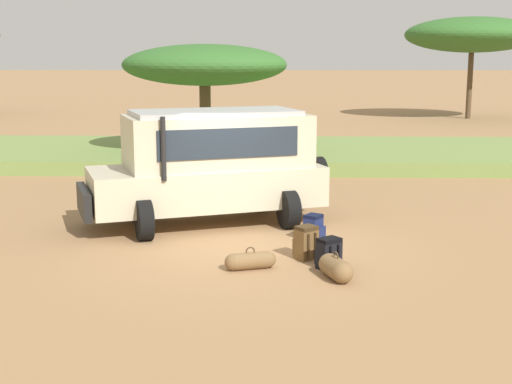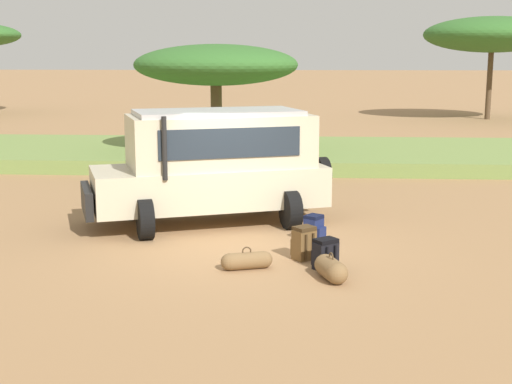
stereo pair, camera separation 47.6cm
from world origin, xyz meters
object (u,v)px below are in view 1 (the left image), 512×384
object	(u,v)px
backpack_beside_front_wheel	(328,253)
acacia_tree_centre_back	(205,66)
backpack_cluster_center	(306,243)
backpack_near_rear_wheel	(314,228)
duffel_bag_soft_canvas	(336,268)
acacia_tree_right_mid	(472,35)
duffel_bag_low_black_case	(250,261)
safari_vehicle	(211,164)

from	to	relation	value
backpack_beside_front_wheel	acacia_tree_centre_back	world-z (taller)	acacia_tree_centre_back
backpack_cluster_center	backpack_near_rear_wheel	size ratio (longest dim) A/B	1.16
backpack_beside_front_wheel	duffel_bag_soft_canvas	bearing A→B (deg)	-82.52
backpack_near_rear_wheel	acacia_tree_centre_back	bearing A→B (deg)	107.15
backpack_near_rear_wheel	duffel_bag_soft_canvas	world-z (taller)	backpack_near_rear_wheel
acacia_tree_right_mid	duffel_bag_low_black_case	bearing A→B (deg)	-111.22
backpack_near_rear_wheel	acacia_tree_right_mid	xyz separation A→B (m)	(10.27, 27.56, 4.43)
backpack_near_rear_wheel	acacia_tree_centre_back	world-z (taller)	acacia_tree_centre_back
backpack_beside_front_wheel	acacia_tree_right_mid	xyz separation A→B (m)	(10.12, 29.40, 4.43)
duffel_bag_low_black_case	duffel_bag_soft_canvas	world-z (taller)	duffel_bag_soft_canvas
backpack_cluster_center	backpack_near_rear_wheel	bearing A→B (deg)	80.64
backpack_cluster_center	acacia_tree_right_mid	distance (m)	31.00
backpack_beside_front_wheel	duffel_bag_low_black_case	size ratio (longest dim) A/B	0.61
backpack_cluster_center	acacia_tree_right_mid	world-z (taller)	acacia_tree_right_mid
backpack_near_rear_wheel	backpack_beside_front_wheel	bearing A→B (deg)	-85.33
backpack_beside_front_wheel	duffel_bag_low_black_case	bearing A→B (deg)	-175.84
duffel_bag_low_black_case	acacia_tree_centre_back	size ratio (longest dim) A/B	0.16
safari_vehicle	duffel_bag_soft_canvas	world-z (taller)	safari_vehicle
backpack_beside_front_wheel	duffel_bag_soft_canvas	distance (m)	0.60
backpack_near_rear_wheel	duffel_bag_low_black_case	size ratio (longest dim) A/B	0.59
duffel_bag_low_black_case	backpack_near_rear_wheel	bearing A→B (deg)	58.77
safari_vehicle	acacia_tree_centre_back	distance (m)	8.85
acacia_tree_right_mid	safari_vehicle	bearing A→B (deg)	-115.39
duffel_bag_soft_canvas	acacia_tree_centre_back	distance (m)	13.22
backpack_beside_front_wheel	backpack_near_rear_wheel	distance (m)	1.85
backpack_near_rear_wheel	duffel_bag_low_black_case	bearing A→B (deg)	-121.23
backpack_beside_front_wheel	duffel_bag_low_black_case	world-z (taller)	backpack_beside_front_wheel
acacia_tree_right_mid	backpack_near_rear_wheel	bearing A→B (deg)	-110.45
safari_vehicle	duffel_bag_soft_canvas	bearing A→B (deg)	-58.45
safari_vehicle	backpack_cluster_center	distance (m)	3.46
duffel_bag_low_black_case	acacia_tree_right_mid	bearing A→B (deg)	68.78
backpack_near_rear_wheel	backpack_cluster_center	bearing A→B (deg)	-99.36
backpack_beside_front_wheel	safari_vehicle	bearing A→B (deg)	125.06
duffel_bag_soft_canvas	acacia_tree_right_mid	size ratio (longest dim) A/B	0.11
duffel_bag_low_black_case	duffel_bag_soft_canvas	distance (m)	1.49
backpack_beside_front_wheel	backpack_near_rear_wheel	size ratio (longest dim) A/B	1.03
duffel_bag_low_black_case	acacia_tree_right_mid	distance (m)	31.97
acacia_tree_centre_back	backpack_near_rear_wheel	bearing A→B (deg)	-72.85
acacia_tree_right_mid	acacia_tree_centre_back	bearing A→B (deg)	-127.25
backpack_near_rear_wheel	acacia_tree_centre_back	distance (m)	10.88
backpack_near_rear_wheel	acacia_tree_right_mid	world-z (taller)	acacia_tree_right_mid
backpack_cluster_center	acacia_tree_right_mid	bearing A→B (deg)	70.02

